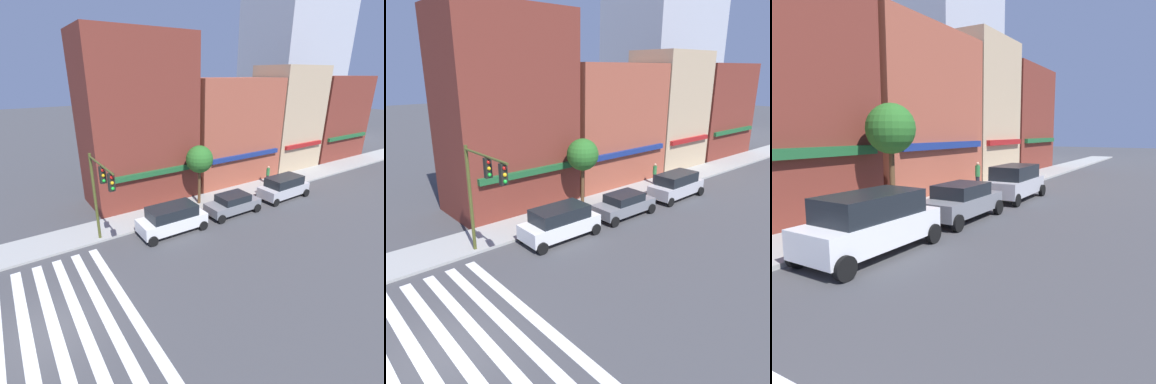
{
  "view_description": "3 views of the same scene",
  "coord_description": "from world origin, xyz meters",
  "views": [
    {
      "loc": [
        -0.4,
        -11.37,
        10.23
      ],
      "look_at": [
        10.99,
        6.0,
        2.0
      ],
      "focal_mm": 28.0,
      "sensor_mm": 36.0,
      "label": 1
    },
    {
      "loc": [
        -3.65,
        -11.14,
        9.44
      ],
      "look_at": [
        10.99,
        6.0,
        2.0
      ],
      "focal_mm": 35.0,
      "sensor_mm": 36.0,
      "label": 2
    },
    {
      "loc": [
        0.3,
        -3.51,
        3.77
      ],
      "look_at": [
        14.13,
        4.7,
        1.2
      ],
      "focal_mm": 35.0,
      "sensor_mm": 36.0,
      "label": 3
    }
  ],
  "objects": [
    {
      "name": "storefront_row",
      "position": [
        21.76,
        11.5,
        5.58
      ],
      "size": [
        35.3,
        5.3,
        13.21
      ],
      "color": "maroon",
      "rests_on": "ground_plane"
    },
    {
      "name": "street_tree",
      "position": [
        12.68,
        7.5,
        3.89
      ],
      "size": [
        2.17,
        2.17,
        4.87
      ],
      "color": "brown",
      "rests_on": "sidewalk_left"
    },
    {
      "name": "suv_silver",
      "position": [
        19.74,
        4.7,
        1.03
      ],
      "size": [
        4.75,
        2.12,
        1.94
      ],
      "rotation": [
        0.0,
        0.0,
        0.03
      ],
      "color": "#B7B7BC",
      "rests_on": "ground_plane"
    },
    {
      "name": "pedestrian_green_top",
      "position": [
        21.02,
        7.79,
        1.07
      ],
      "size": [
        0.32,
        0.32,
        1.77
      ],
      "rotation": [
        0.0,
        0.0,
        5.96
      ],
      "color": "#23232D",
      "rests_on": "sidewalk_left"
    },
    {
      "name": "suv_white",
      "position": [
        8.51,
        4.7,
        1.03
      ],
      "size": [
        4.72,
        2.12,
        1.94
      ],
      "rotation": [
        0.0,
        0.0,
        -0.01
      ],
      "color": "white",
      "rests_on": "ground_plane"
    },
    {
      "name": "sedan_grey",
      "position": [
        13.93,
        4.7,
        0.84
      ],
      "size": [
        4.4,
        2.02,
        1.59
      ],
      "rotation": [
        0.0,
        0.0,
        0.0
      ],
      "color": "slate",
      "rests_on": "ground_plane"
    }
  ]
}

